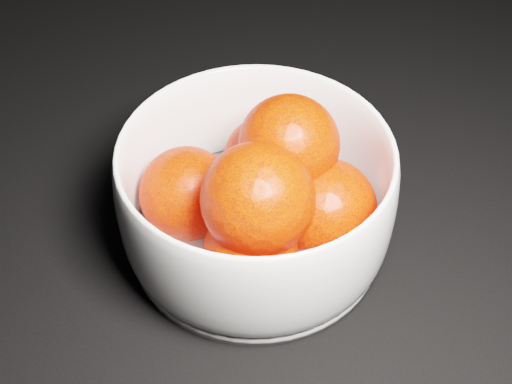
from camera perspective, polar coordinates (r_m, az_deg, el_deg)
The scene contains 2 objects.
bowl at distance 0.53m, azimuth 0.00°, elevation -0.38°, with size 0.20×0.20×0.10m.
orange_pile at distance 0.51m, azimuth 0.74°, elevation 0.03°, with size 0.17×0.15×0.12m.
Camera 1 is at (-0.06, -0.22, 0.43)m, focal length 50.00 mm.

